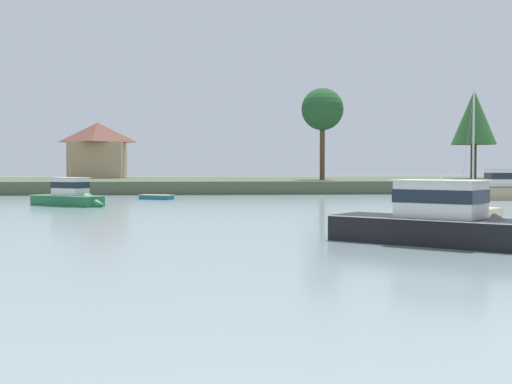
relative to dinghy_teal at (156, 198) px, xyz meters
The scene contains 9 objects.
far_shore_bank 34.48m from the dinghy_teal, 67.19° to the left, with size 215.39×41.63×1.65m, color #4C563D.
dinghy_teal is the anchor object (origin of this frame).
cruiser_sand 35.90m from the dinghy_teal, ahead, with size 10.56×3.48×5.89m.
cruiser_black 47.39m from the dinghy_teal, 70.47° to the right, with size 9.35×8.72×5.15m.
sailboat_cream 37.23m from the dinghy_teal, 50.40° to the right, with size 5.58×5.86×9.21m.
cruiser_green 13.83m from the dinghy_teal, 118.73° to the right, with size 7.88×6.57×4.31m.
shore_tree_far_left 32.82m from the dinghy_teal, 44.74° to the left, with size 5.94×5.94×12.90m.
shore_tree_inland_a 56.22m from the dinghy_teal, 31.86° to the left, with size 6.86×6.86×13.64m.
cottage_near_water 40.64m from the dinghy_teal, 106.98° to the left, with size 9.09×9.17×8.91m.
Camera 1 is at (-8.64, -12.57, 3.60)m, focal length 48.84 mm.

